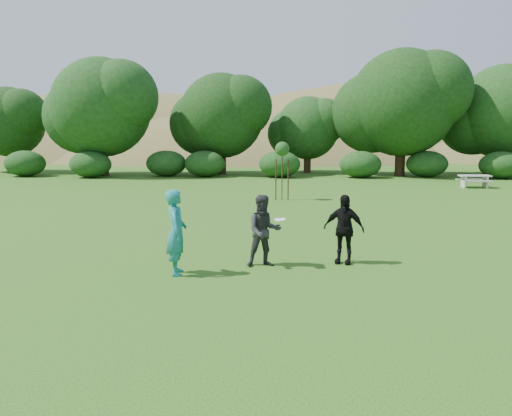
{
  "coord_description": "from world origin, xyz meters",
  "views": [
    {
      "loc": [
        0.68,
        -11.23,
        3.22
      ],
      "look_at": [
        0.0,
        3.0,
        1.1
      ],
      "focal_mm": 35.0,
      "sensor_mm": 36.0,
      "label": 1
    }
  ],
  "objects": [
    {
      "name": "picnic_table",
      "position": [
        12.48,
        19.45,
        0.52
      ],
      "size": [
        1.8,
        1.48,
        0.76
      ],
      "color": "#B9B7AB",
      "rests_on": "ground"
    },
    {
      "name": "frisbee",
      "position": [
        0.69,
        0.51,
        1.2
      ],
      "size": [
        0.27,
        0.27,
        0.06
      ],
      "color": "white",
      "rests_on": "ground"
    },
    {
      "name": "player_grey",
      "position": [
        0.3,
        0.68,
        0.88
      ],
      "size": [
        0.98,
        0.83,
        1.76
      ],
      "primitive_type": "imported",
      "rotation": [
        0.0,
        0.0,
        0.21
      ],
      "color": "#2A2B2D",
      "rests_on": "ground"
    },
    {
      "name": "tree_row",
      "position": [
        3.23,
        28.68,
        4.87
      ],
      "size": [
        53.92,
        10.38,
        9.62
      ],
      "color": "#3A2616",
      "rests_on": "ground"
    },
    {
      "name": "sapling",
      "position": [
        0.8,
        13.19,
        2.42
      ],
      "size": [
        0.7,
        0.7,
        2.85
      ],
      "color": "#3B2517",
      "rests_on": "ground"
    },
    {
      "name": "player_teal",
      "position": [
        -1.68,
        -0.12,
        0.99
      ],
      "size": [
        0.6,
        0.8,
        1.98
      ],
      "primitive_type": "imported",
      "rotation": [
        0.0,
        0.0,
        1.76
      ],
      "color": "#1B7A7D",
      "rests_on": "ground"
    },
    {
      "name": "ground",
      "position": [
        0.0,
        0.0,
        0.0
      ],
      "size": [
        120.0,
        120.0,
        0.0
      ],
      "primitive_type": "plane",
      "color": "#19470C",
      "rests_on": "ground"
    },
    {
      "name": "player_black",
      "position": [
        2.28,
        1.06,
        0.87
      ],
      "size": [
        1.11,
        0.75,
        1.74
      ],
      "primitive_type": "imported",
      "rotation": [
        0.0,
        0.0,
        -0.35
      ],
      "color": "black",
      "rests_on": "ground"
    },
    {
      "name": "hillside",
      "position": [
        -0.56,
        68.45,
        -11.97
      ],
      "size": [
        150.0,
        72.0,
        52.0
      ],
      "color": "olive",
      "rests_on": "ground"
    }
  ]
}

